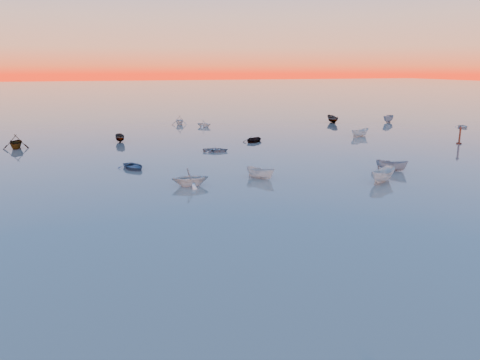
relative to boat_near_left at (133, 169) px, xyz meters
name	(u,v)px	position (x,y,z in m)	size (l,w,h in m)	color
ground	(162,116)	(12.43, 60.09, 0.00)	(600.00, 600.00, 0.00)	#6B6259
moored_fleet	(209,146)	(12.43, 13.09, 0.00)	(124.00, 58.00, 1.20)	silver
boat_near_left	(133,169)	(0.00, 0.00, 0.00)	(3.98, 1.66, 0.99)	#344963
boat_near_center	(382,182)	(24.24, -14.52, 0.00)	(4.26, 1.80, 1.47)	silver
channel_marker	(460,137)	(50.21, 3.13, 1.13)	(0.80, 0.80, 2.86)	#4E1D10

